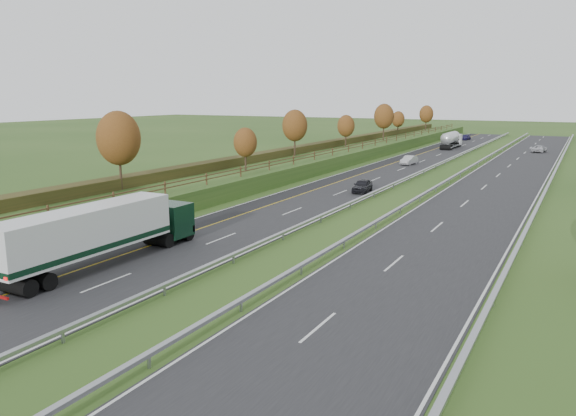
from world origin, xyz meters
name	(u,v)px	position (x,y,z in m)	size (l,w,h in m)	color
ground	(417,188)	(8.00, 55.00, 0.00)	(400.00, 400.00, 0.00)	#2E4D1B
near_carriageway	(369,178)	(0.00, 60.00, 0.02)	(10.50, 200.00, 0.04)	black
far_carriageway	(496,187)	(16.50, 60.00, 0.02)	(10.50, 200.00, 0.04)	black
hard_shoulder	(343,176)	(-3.75, 60.00, 0.02)	(3.00, 200.00, 0.04)	black
lane_markings	(415,181)	(6.40, 59.88, 0.05)	(26.75, 200.00, 0.01)	silver
embankment_left	(285,165)	(-13.00, 60.00, 1.00)	(12.00, 200.00, 2.00)	#2E4D1B
hedge_left	(273,154)	(-15.00, 60.00, 2.55)	(2.20, 180.00, 1.10)	#313515
fence_left	(312,155)	(-8.50, 59.59, 2.73)	(0.12, 189.06, 1.20)	#422B19
median_barrier_near	(410,176)	(5.70, 60.00, 0.61)	(0.32, 200.00, 0.71)	gray
median_barrier_far	(449,179)	(10.80, 60.00, 0.61)	(0.32, 200.00, 0.71)	gray
outer_barrier_far	(548,186)	(22.30, 60.00, 0.62)	(0.32, 200.00, 0.71)	gray
trees_left	(276,130)	(-12.64, 56.63, 6.37)	(6.64, 164.30, 7.66)	#2D2116
box_lorry	(100,232)	(-1.60, 13.38, 2.33)	(2.58, 16.28, 4.06)	black
road_tanker	(451,140)	(0.25, 110.06, 1.86)	(2.40, 11.22, 3.46)	silver
car_dark_near	(362,186)	(3.28, 48.73, 0.79)	(1.76, 4.38, 1.49)	black
car_silver_mid	(409,160)	(0.60, 77.22, 0.76)	(1.52, 4.36, 1.44)	#A8A8AD
car_small_far	(465,137)	(-1.50, 134.77, 0.69)	(1.82, 4.48, 1.30)	#1A1544
car_oncoming	(539,149)	(17.64, 109.32, 0.71)	(2.22, 4.82, 1.34)	silver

